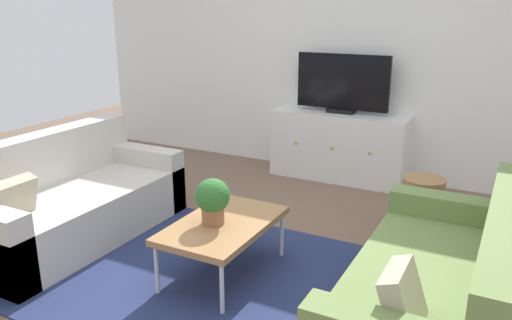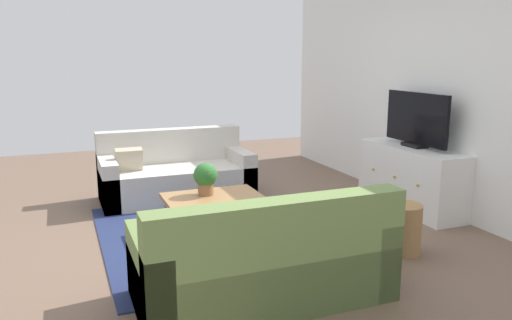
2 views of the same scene
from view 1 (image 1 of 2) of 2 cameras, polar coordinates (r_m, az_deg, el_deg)
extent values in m
plane|color=brown|center=(3.65, -2.95, -12.29)|extent=(10.00, 10.00, 0.00)
cube|color=white|center=(5.55, 10.71, 12.20)|extent=(6.40, 0.12, 2.70)
cube|color=navy|center=(3.54, -4.22, -13.24)|extent=(2.50, 1.90, 0.01)
cube|color=beige|center=(4.29, -19.49, -5.71)|extent=(0.85, 1.77, 0.40)
cube|color=beige|center=(4.45, -22.60, -2.40)|extent=(0.20, 1.77, 0.81)
cube|color=beige|center=(4.79, -12.68, -1.75)|extent=(0.85, 0.18, 0.56)
cube|color=#B2A58C|center=(3.82, -25.51, -4.07)|extent=(0.18, 0.30, 0.32)
cube|color=olive|center=(3.08, 18.88, -14.95)|extent=(0.85, 1.77, 0.40)
cube|color=olive|center=(2.97, 25.56, -12.51)|extent=(0.20, 1.77, 0.81)
cube|color=olive|center=(3.75, 21.06, -7.89)|extent=(0.85, 0.18, 0.56)
cube|color=#B2A58C|center=(2.45, 16.16, -14.78)|extent=(0.19, 0.30, 0.32)
cube|color=#A37547|center=(3.45, -3.69, -7.26)|extent=(0.56, 0.92, 0.04)
cylinder|color=silver|center=(3.36, -11.04, -11.98)|extent=(0.03, 0.03, 0.35)
cylinder|color=silver|center=(3.11, -3.83, -14.20)|extent=(0.03, 0.03, 0.35)
cylinder|color=silver|center=(3.97, -3.48, -6.97)|extent=(0.03, 0.03, 0.35)
cylinder|color=silver|center=(3.76, 2.91, -8.38)|extent=(0.03, 0.03, 0.35)
cylinder|color=#936042|center=(3.40, -4.82, -6.23)|extent=(0.15, 0.15, 0.11)
sphere|color=#2D6B2D|center=(3.35, -4.88, -4.01)|extent=(0.23, 0.23, 0.23)
cube|color=white|center=(5.45, 9.21, 1.56)|extent=(1.41, 0.44, 0.71)
sphere|color=#B79338|center=(5.37, 4.43, 1.89)|extent=(0.03, 0.03, 0.03)
sphere|color=#B79338|center=(5.23, 8.40, 1.35)|extent=(0.03, 0.03, 0.03)
sphere|color=#B79338|center=(5.12, 12.56, 0.77)|extent=(0.03, 0.03, 0.03)
cube|color=black|center=(5.39, 9.47, 5.46)|extent=(0.28, 0.16, 0.04)
cube|color=black|center=(5.34, 9.62, 8.63)|extent=(0.97, 0.04, 0.56)
cylinder|color=#9E7547|center=(4.42, 18.07, -4.66)|extent=(0.34, 0.34, 0.44)
camera|label=2|loc=(3.10, 91.40, -1.86)|focal=35.14mm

